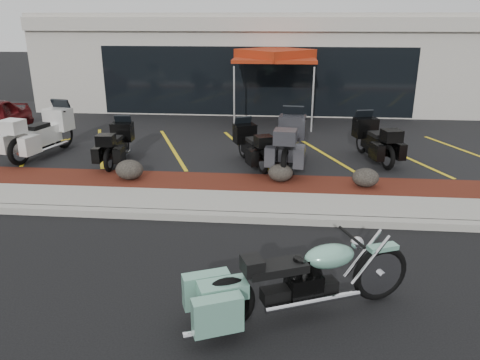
# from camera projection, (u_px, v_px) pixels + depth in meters

# --- Properties ---
(ground) EXTENTS (90.00, 90.00, 0.00)m
(ground) POSITION_uv_depth(u_px,v_px,m) (221.00, 241.00, 8.56)
(ground) COLOR black
(ground) RESTS_ON ground
(curb) EXTENTS (24.00, 0.25, 0.15)m
(curb) POSITION_uv_depth(u_px,v_px,m) (227.00, 217.00, 9.38)
(curb) COLOR gray
(curb) RESTS_ON ground
(sidewalk) EXTENTS (24.00, 1.20, 0.15)m
(sidewalk) POSITION_uv_depth(u_px,v_px,m) (231.00, 204.00, 10.04)
(sidewalk) COLOR gray
(sidewalk) RESTS_ON ground
(mulch_bed) EXTENTS (24.00, 1.20, 0.16)m
(mulch_bed) POSITION_uv_depth(u_px,v_px,m) (236.00, 185.00, 11.16)
(mulch_bed) COLOR #34110B
(mulch_bed) RESTS_ON ground
(upper_lot) EXTENTS (26.00, 9.60, 0.15)m
(upper_lot) POSITION_uv_depth(u_px,v_px,m) (251.00, 132.00, 16.24)
(upper_lot) COLOR black
(upper_lot) RESTS_ON ground
(dealership_building) EXTENTS (18.00, 8.16, 4.00)m
(dealership_building) POSITION_uv_depth(u_px,v_px,m) (261.00, 59.00, 21.48)
(dealership_building) COLOR #ADA69C
(dealership_building) RESTS_ON ground
(boulder_left) EXTENTS (0.67, 0.56, 0.48)m
(boulder_left) POSITION_uv_depth(u_px,v_px,m) (129.00, 170.00, 11.23)
(boulder_left) COLOR black
(boulder_left) RESTS_ON mulch_bed
(boulder_mid) EXTENTS (0.59, 0.49, 0.42)m
(boulder_mid) POSITION_uv_depth(u_px,v_px,m) (280.00, 173.00, 11.09)
(boulder_mid) COLOR black
(boulder_mid) RESTS_ON mulch_bed
(boulder_right) EXTENTS (0.61, 0.51, 0.43)m
(boulder_right) POSITION_uv_depth(u_px,v_px,m) (366.00, 178.00, 10.75)
(boulder_right) COLOR black
(boulder_right) RESTS_ON mulch_bed
(hero_cruiser) EXTENTS (3.27, 1.98, 1.13)m
(hero_cruiser) POSITION_uv_depth(u_px,v_px,m) (381.00, 265.00, 6.59)
(hero_cruiser) COLOR #71B097
(hero_cruiser) RESTS_ON ground
(touring_white) EXTENTS (1.50, 2.66, 1.46)m
(touring_white) POSITION_uv_depth(u_px,v_px,m) (63.00, 124.00, 13.78)
(touring_white) COLOR white
(touring_white) RESTS_ON upper_lot
(touring_black_front) EXTENTS (0.84, 2.02, 1.16)m
(touring_black_front) POSITION_uv_depth(u_px,v_px,m) (124.00, 136.00, 13.05)
(touring_black_front) COLOR black
(touring_black_front) RESTS_ON upper_lot
(touring_black_mid) EXTENTS (1.53, 2.15, 1.17)m
(touring_black_mid) POSITION_uv_depth(u_px,v_px,m) (243.00, 137.00, 12.83)
(touring_black_mid) COLOR black
(touring_black_mid) RESTS_ON upper_lot
(touring_grey) EXTENTS (1.23, 2.60, 1.46)m
(touring_grey) POSITION_uv_depth(u_px,v_px,m) (293.00, 132.00, 12.83)
(touring_grey) COLOR #313136
(touring_grey) RESTS_ON upper_lot
(touring_black_rear) EXTENTS (1.37, 2.31, 1.26)m
(touring_black_rear) POSITION_uv_depth(u_px,v_px,m) (363.00, 132.00, 13.28)
(touring_black_rear) COLOR black
(touring_black_rear) RESTS_ON upper_lot
(traffic_cone) EXTENTS (0.38, 0.38, 0.47)m
(traffic_cone) POSITION_uv_depth(u_px,v_px,m) (246.00, 129.00, 15.29)
(traffic_cone) COLOR #D06706
(traffic_cone) RESTS_ON upper_lot
(popup_canopy) EXTENTS (2.93, 2.93, 2.63)m
(popup_canopy) POSITION_uv_depth(u_px,v_px,m) (275.00, 56.00, 16.50)
(popup_canopy) COLOR silver
(popup_canopy) RESTS_ON upper_lot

